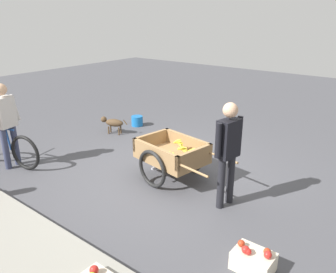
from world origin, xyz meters
name	(u,v)px	position (x,y,z in m)	size (l,w,h in m)	color
ground_plane	(166,176)	(0.00, 0.00, 0.00)	(24.00, 24.00, 0.00)	#47474C
fruit_cart	(172,155)	(-0.15, 0.01, 0.43)	(1.75, 1.05, 0.72)	#937047
vendor_person	(228,146)	(-1.27, 0.19, 0.93)	(0.25, 0.56, 1.56)	black
bicycle	(5,147)	(2.64, 1.46, 0.35)	(1.63, 0.55, 0.85)	black
cyclist_person	(6,119)	(2.49, 1.43, 0.93)	(0.27, 0.56, 1.56)	#333851
dog	(113,123)	(2.36, -0.98, 0.27)	(0.64, 0.33, 0.40)	#4C3823
plastic_bucket	(137,121)	(2.32, -1.76, 0.13)	(0.29, 0.29, 0.25)	#1966B2
apple_crate	(253,260)	(-2.19, 1.20, 0.12)	(0.44, 0.32, 0.31)	beige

